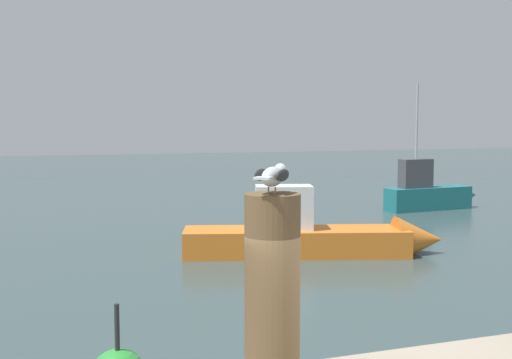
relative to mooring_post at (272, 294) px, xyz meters
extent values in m
cylinder|color=brown|center=(0.00, 0.00, 0.00)|extent=(0.28, 0.28, 1.03)
cylinder|color=tan|center=(0.01, -0.02, 0.53)|extent=(0.01, 0.01, 0.04)
cylinder|color=tan|center=(-0.02, 0.00, 0.53)|extent=(0.01, 0.01, 0.04)
ellipsoid|color=silver|center=(0.00, 0.00, 0.60)|extent=(0.21, 0.24, 0.10)
sphere|color=silver|center=(0.08, 0.10, 0.63)|extent=(0.06, 0.06, 0.06)
cone|color=gold|center=(0.12, 0.15, 0.62)|extent=(0.04, 0.05, 0.02)
cube|color=silver|center=(-0.09, -0.11, 0.61)|extent=(0.11, 0.10, 0.01)
ellipsoid|color=#262626|center=(0.04, -0.04, 0.61)|extent=(0.14, 0.17, 0.06)
ellipsoid|color=#262626|center=(-0.05, 0.03, 0.61)|extent=(0.14, 0.17, 0.06)
cube|color=orange|center=(4.54, 10.38, -1.89)|extent=(5.33, 2.69, 0.62)
cone|color=orange|center=(7.32, 9.54, -1.86)|extent=(1.39, 1.39, 1.11)
cube|color=white|center=(4.27, 10.47, -1.07)|extent=(1.47, 1.10, 1.01)
cube|color=#1E7075|center=(12.00, 15.92, -1.79)|extent=(3.35, 1.03, 0.81)
cone|color=#1E7075|center=(13.84, 16.06, -1.75)|extent=(0.74, 0.74, 0.69)
cube|color=#47474C|center=(11.42, 15.87, -0.88)|extent=(1.23, 0.56, 1.01)
cylinder|color=#A5A5A8|center=(11.42, 15.87, 0.93)|extent=(0.08, 0.08, 2.62)
cylinder|color=#2D2D2D|center=(-0.42, 3.12, -1.12)|extent=(0.05, 0.05, 0.50)
camera|label=1|loc=(-1.11, -2.92, 0.87)|focal=44.01mm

